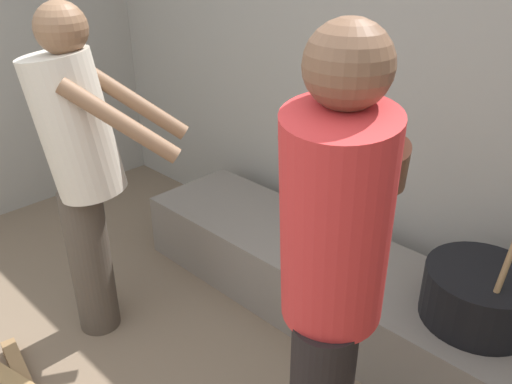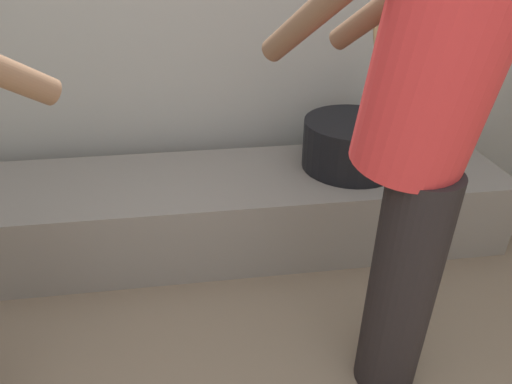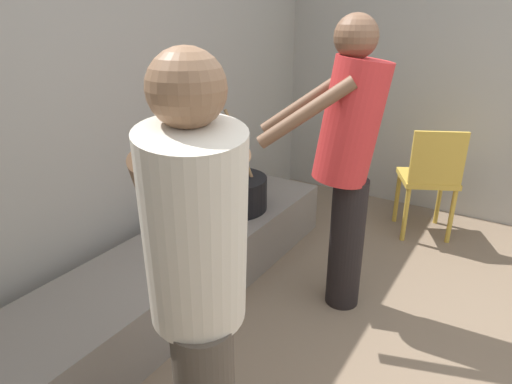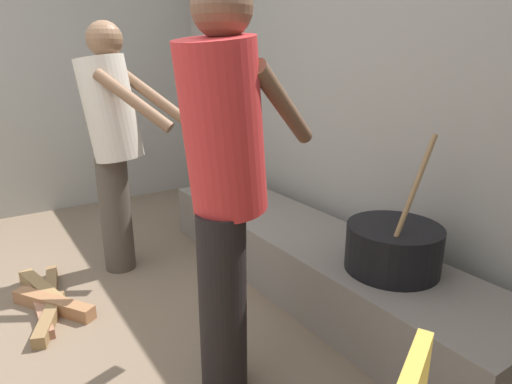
# 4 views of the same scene
# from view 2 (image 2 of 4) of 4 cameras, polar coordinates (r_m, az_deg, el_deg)

# --- Properties ---
(hearth_ledge) EXTENTS (2.59, 0.60, 0.37)m
(hearth_ledge) POSITION_cam_2_polar(r_m,az_deg,el_deg) (2.16, -3.24, -2.20)
(hearth_ledge) COLOR slate
(hearth_ledge) RESTS_ON ground_plane
(cooking_pot_main) EXTENTS (0.46, 0.46, 0.68)m
(cooking_pot_main) POSITION_cam_2_polar(r_m,az_deg,el_deg) (2.15, 12.23, 6.10)
(cooking_pot_main) COLOR black
(cooking_pot_main) RESTS_ON hearth_ledge
(cook_in_red_shirt) EXTENTS (0.60, 0.75, 1.66)m
(cook_in_red_shirt) POSITION_cam_2_polar(r_m,az_deg,el_deg) (1.19, 21.09, 9.46)
(cook_in_red_shirt) COLOR black
(cook_in_red_shirt) RESTS_ON ground_plane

